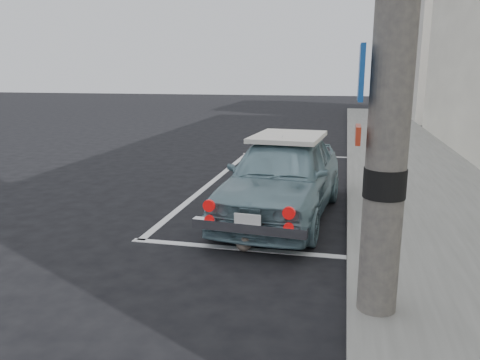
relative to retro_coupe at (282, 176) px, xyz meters
name	(u,v)px	position (x,y,z in m)	size (l,w,h in m)	color
ground	(215,233)	(-0.79, -1.05, -0.64)	(80.00, 80.00, 0.00)	black
sidewalk	(433,204)	(2.41, 0.95, -0.57)	(2.80, 40.00, 0.15)	slate
building_far	(445,35)	(5.56, 18.95, 3.36)	(3.50, 10.00, 8.00)	beige
pline_rear	(242,249)	(-0.29, -1.55, -0.64)	(3.00, 0.12, 0.01)	silver
pline_front	(298,156)	(-0.29, 5.45, -0.64)	(3.00, 0.12, 0.01)	silver
pline_side	(212,182)	(-1.69, 1.95, -0.64)	(0.12, 7.00, 0.01)	silver
retro_coupe	(282,176)	(0.00, 0.00, 0.00)	(1.83, 3.85, 1.27)	#71949F
cat	(244,242)	(-0.27, -1.60, -0.53)	(0.30, 0.43, 0.24)	#706555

